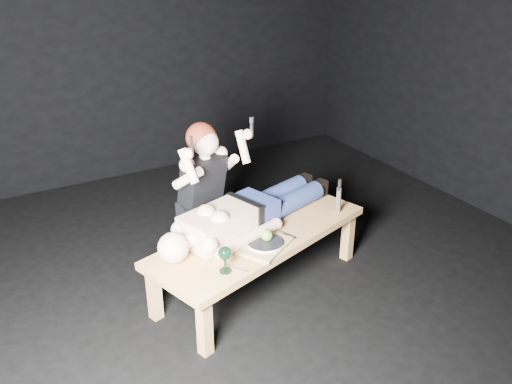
% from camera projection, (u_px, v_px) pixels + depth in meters
% --- Properties ---
extents(ground, '(5.00, 5.00, 0.00)m').
position_uv_depth(ground, '(253.00, 284.00, 4.02)').
color(ground, black).
rests_on(ground, ground).
extents(back_wall, '(5.00, 0.00, 5.00)m').
position_uv_depth(back_wall, '(130.00, 32.00, 5.34)').
color(back_wall, black).
rests_on(back_wall, ground).
extents(table, '(1.80, 1.09, 0.45)m').
position_uv_depth(table, '(259.00, 259.00, 3.91)').
color(table, tan).
rests_on(table, ground).
extents(lying_man, '(1.74, 0.97, 0.26)m').
position_uv_depth(lying_man, '(250.00, 208.00, 3.88)').
color(lying_man, '#D4AA8E').
rests_on(lying_man, table).
extents(kneeling_woman, '(0.83, 0.89, 1.23)m').
position_uv_depth(kneeling_woman, '(196.00, 195.00, 4.00)').
color(kneeling_woman, black).
rests_on(kneeling_woman, ground).
extents(serving_tray, '(0.44, 0.41, 0.02)m').
position_uv_depth(serving_tray, '(265.00, 246.00, 3.63)').
color(serving_tray, '#A68853').
rests_on(serving_tray, table).
extents(plate, '(0.33, 0.33, 0.02)m').
position_uv_depth(plate, '(265.00, 243.00, 3.62)').
color(plate, white).
rests_on(plate, serving_tray).
extents(apple, '(0.08, 0.08, 0.08)m').
position_uv_depth(apple, '(267.00, 235.00, 3.62)').
color(apple, '#32911B').
rests_on(apple, plate).
extents(goblet, '(0.11, 0.11, 0.18)m').
position_uv_depth(goblet, '(225.00, 259.00, 3.33)').
color(goblet, black).
rests_on(goblet, table).
extents(fork_flat, '(0.10, 0.16, 0.01)m').
position_uv_depth(fork_flat, '(236.00, 268.00, 3.40)').
color(fork_flat, '#B2B2B7').
rests_on(fork_flat, table).
extents(knife_flat, '(0.07, 0.17, 0.01)m').
position_uv_depth(knife_flat, '(287.00, 234.00, 3.79)').
color(knife_flat, '#B2B2B7').
rests_on(knife_flat, table).
extents(spoon_flat, '(0.14, 0.14, 0.01)m').
position_uv_depth(spoon_flat, '(275.00, 234.00, 3.79)').
color(spoon_flat, '#B2B2B7').
rests_on(spoon_flat, table).
extents(carving_knife, '(0.05, 0.05, 0.28)m').
position_uv_depth(carving_knife, '(339.00, 196.00, 4.04)').
color(carving_knife, '#B2B2B7').
rests_on(carving_knife, table).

